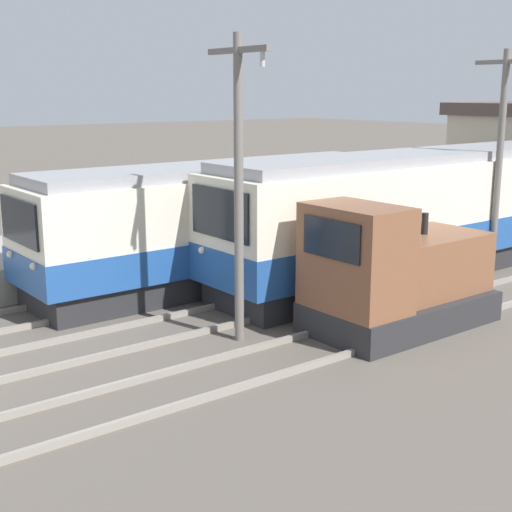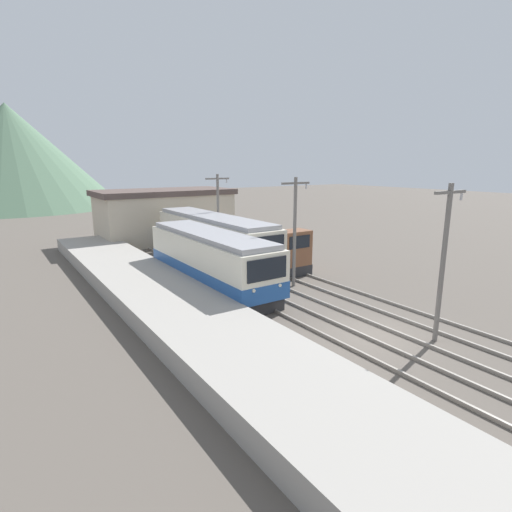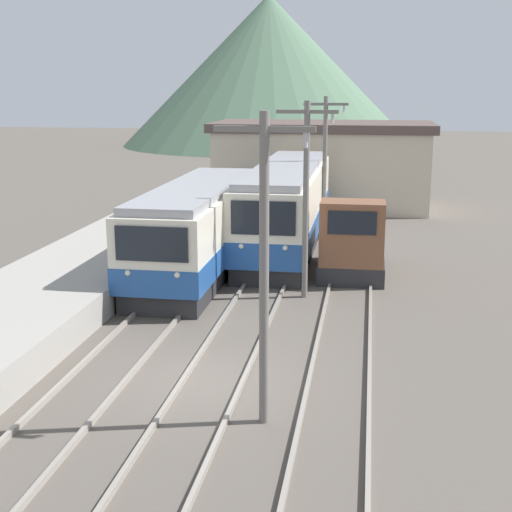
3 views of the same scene
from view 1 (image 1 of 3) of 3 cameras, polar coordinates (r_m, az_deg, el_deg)
name	(u,v)px [view 1 (image 1 of 3)]	position (r m, az deg, el deg)	size (l,w,h in m)	color
commuter_train_left	(221,228)	(20.24, -2.81, 2.29)	(2.84, 11.58, 3.40)	#28282B
commuter_train_center	(412,219)	(21.45, 12.37, 2.91)	(2.84, 13.85, 3.66)	#28282B
shunting_locomotive	(394,277)	(16.59, 11.00, -1.70)	(2.40, 4.55, 3.00)	#28282B
catenary_mast_mid	(239,178)	(15.02, -1.38, 6.22)	(2.00, 0.20, 6.52)	slate
catenary_mast_far	(500,155)	(21.84, 18.92, 7.65)	(2.00, 0.20, 6.52)	slate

